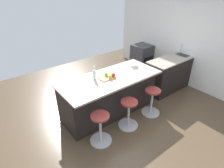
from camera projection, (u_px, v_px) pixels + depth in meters
ground_plane at (120, 114)px, 4.58m from camera, size 7.28×7.28×0.00m
interior_partition_left at (191, 42)px, 5.35m from camera, size 0.12×5.60×2.61m
sink_cabinet at (177, 71)px, 5.61m from camera, size 2.14×0.60×1.21m
oven_range at (142, 58)px, 6.60m from camera, size 0.60×0.61×0.90m
kitchen_island at (109, 94)px, 4.45m from camera, size 2.33×1.00×0.95m
stool_by_window at (152, 102)px, 4.46m from camera, size 0.44×0.44×0.65m
stool_middle at (129, 114)px, 4.07m from camera, size 0.44×0.44×0.65m
stool_near_camera at (101, 129)px, 3.67m from camera, size 0.44×0.44×0.65m
cutting_board at (107, 78)px, 4.16m from camera, size 0.36×0.24×0.02m
apple_yellow at (110, 76)px, 4.10m from camera, size 0.08×0.08×0.08m
apple_red at (113, 75)px, 4.16m from camera, size 0.08×0.08×0.08m
apple_green at (106, 74)px, 4.19m from camera, size 0.08×0.08×0.08m
water_bottle at (94, 74)px, 4.05m from camera, size 0.06×0.06×0.31m
fruit_bowl at (134, 65)px, 4.67m from camera, size 0.18×0.18×0.07m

